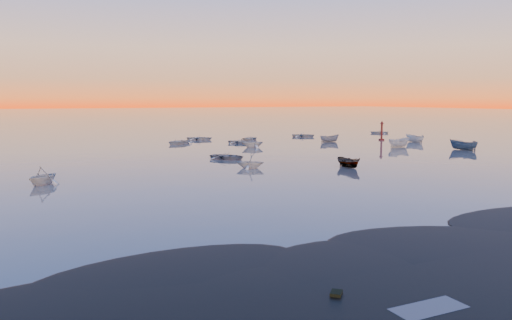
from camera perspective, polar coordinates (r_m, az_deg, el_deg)
ground at (r=122.26m, az=-13.10°, el=3.37°), size 600.00×600.00×0.00m
moored_fleet at (r=77.18m, az=-5.46°, el=1.52°), size 124.00×58.00×1.20m
boat_near_left at (r=61.10m, az=-3.28°, el=0.11°), size 4.54×4.22×1.10m
boat_near_center at (r=79.06m, az=16.02°, el=1.41°), size 2.28×4.41×1.46m
channel_marker at (r=91.87m, az=14.17°, el=3.09°), size 1.00×1.00×3.57m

